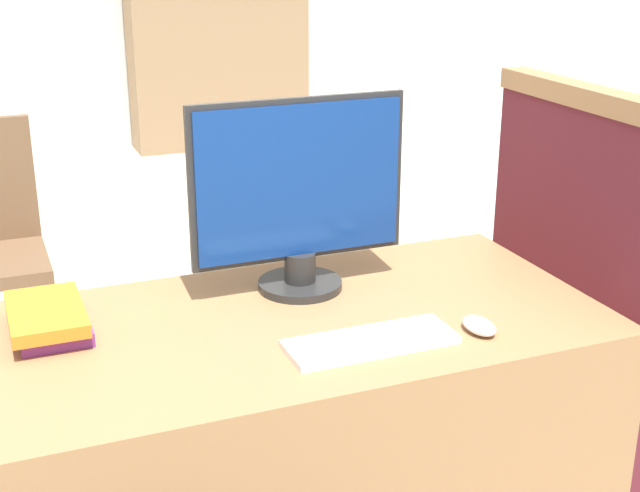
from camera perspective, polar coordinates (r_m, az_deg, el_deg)
The scene contains 7 objects.
desk at distance 2.20m, azimuth -1.06°, elevation -13.29°, with size 1.37×0.71×0.73m.
carrel_divider at distance 2.37m, azimuth 15.50°, elevation -4.61°, with size 0.07×0.64×1.21m.
monitor at distance 2.10m, azimuth -1.35°, elevation 3.26°, with size 0.53×0.21×0.47m.
keyboard at distance 1.90m, azimuth 3.27°, elevation -6.14°, with size 0.37×0.13×0.02m.
mouse at distance 1.98m, azimuth 10.15°, elevation -5.04°, with size 0.06×0.10×0.03m.
book_stack at distance 2.03m, azimuth -16.95°, elevation -4.45°, with size 0.17×0.26×0.06m.
bookshelf_far at distance 6.66m, azimuth -6.55°, elevation 13.31°, with size 1.29×0.32×1.63m.
Camera 1 is at (-0.65, -1.36, 1.57)m, focal length 50.00 mm.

